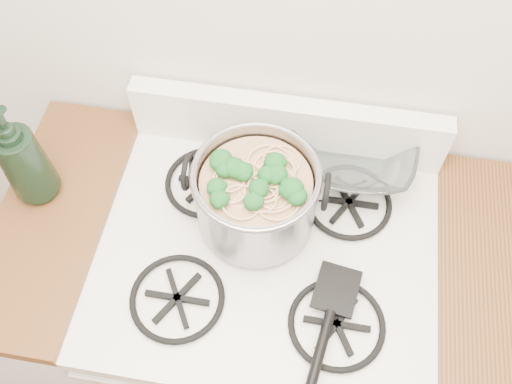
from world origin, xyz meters
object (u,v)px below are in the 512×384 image
spatula (337,288)px  glass_bowl (351,153)px  bottle (21,155)px  gas_range (264,322)px  stock_pot (256,196)px

spatula → glass_bowl: size_ratio=2.53×
bottle → gas_range: bearing=10.0°
spatula → bottle: size_ratio=1.11×
gas_range → glass_bowl: glass_bowl is taller
spatula → stock_pot: bearing=151.6°
glass_bowl → bottle: 0.76m
gas_range → stock_pot: (-0.04, 0.07, 0.58)m
stock_pot → spatula: stock_pot is taller
gas_range → bottle: (-0.55, 0.06, 0.62)m
gas_range → stock_pot: 0.58m
gas_range → stock_pot: bearing=117.1°
stock_pot → bottle: bottle is taller
gas_range → spatula: spatula is taller
glass_bowl → bottle: (-0.71, -0.22, 0.12)m
stock_pot → spatula: bearing=-36.8°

